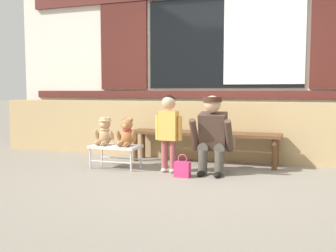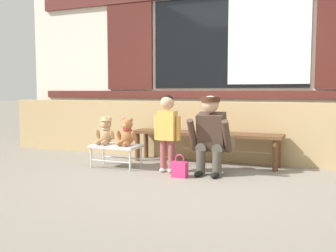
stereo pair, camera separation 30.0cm
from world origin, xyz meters
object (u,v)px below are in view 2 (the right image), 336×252
(small_display_bench, at_px, (116,147))
(handbag_on_ground, at_px, (180,169))
(teddy_bear_plain, at_px, (127,133))
(teddy_bear_with_hat, at_px, (105,131))
(adult_crouching, at_px, (212,135))
(child_standing, at_px, (167,125))
(wooden_bench_long, at_px, (205,137))

(small_display_bench, relative_size, handbag_on_ground, 2.35)
(teddy_bear_plain, relative_size, handbag_on_ground, 1.34)
(small_display_bench, distance_m, teddy_bear_with_hat, 0.26)
(teddy_bear_plain, bearing_deg, small_display_bench, -179.49)
(small_display_bench, bearing_deg, adult_crouching, 3.30)
(handbag_on_ground, bearing_deg, teddy_bear_with_hat, 169.21)
(child_standing, bearing_deg, adult_crouching, 7.84)
(teddy_bear_plain, height_order, adult_crouching, adult_crouching)
(adult_crouching, bearing_deg, teddy_bear_with_hat, -177.15)
(adult_crouching, distance_m, handbag_on_ground, 0.57)
(child_standing, xyz_separation_m, handbag_on_ground, (0.25, -0.21, -0.50))
(child_standing, bearing_deg, teddy_bear_plain, 179.73)
(wooden_bench_long, height_order, small_display_bench, wooden_bench_long)
(teddy_bear_plain, relative_size, adult_crouching, 0.38)
(small_display_bench, distance_m, adult_crouching, 1.30)
(teddy_bear_plain, height_order, handbag_on_ground, teddy_bear_plain)
(teddy_bear_plain, relative_size, child_standing, 0.38)
(adult_crouching, bearing_deg, child_standing, -172.16)
(adult_crouching, bearing_deg, teddy_bear_plain, -176.30)
(teddy_bear_with_hat, height_order, teddy_bear_plain, same)
(teddy_bear_with_hat, relative_size, adult_crouching, 0.38)
(teddy_bear_with_hat, bearing_deg, wooden_bench_long, 30.95)
(teddy_bear_with_hat, bearing_deg, handbag_on_ground, -10.79)
(small_display_bench, height_order, teddy_bear_with_hat, teddy_bear_with_hat)
(teddy_bear_with_hat, relative_size, child_standing, 0.38)
(small_display_bench, bearing_deg, wooden_bench_long, 34.92)
(small_display_bench, relative_size, teddy_bear_plain, 1.76)
(teddy_bear_with_hat, bearing_deg, teddy_bear_plain, -0.13)
(child_standing, height_order, adult_crouching, child_standing)
(small_display_bench, xyz_separation_m, teddy_bear_with_hat, (-0.16, 0.00, 0.21))
(teddy_bear_with_hat, height_order, handbag_on_ground, teddy_bear_with_hat)
(handbag_on_ground, bearing_deg, adult_crouching, 43.84)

